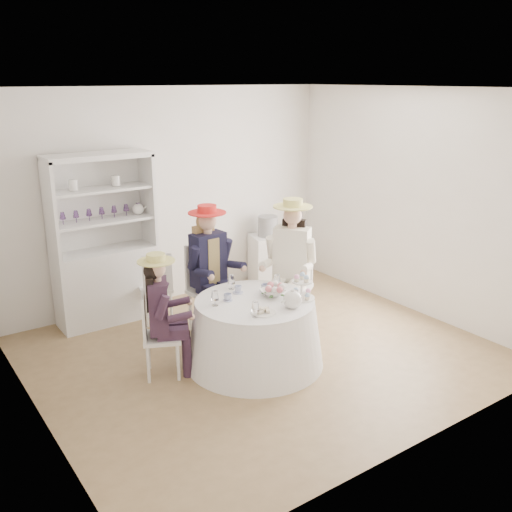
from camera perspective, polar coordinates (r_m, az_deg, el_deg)
ground at (r=6.14m, az=0.54°, el=-9.62°), size 4.50×4.50×0.00m
ceiling at (r=5.47m, az=0.63°, el=16.46°), size 4.50×4.50×0.00m
wall_back at (r=7.34m, az=-8.57°, el=5.89°), size 4.50×0.00×4.50m
wall_front at (r=4.27m, az=16.40°, el=-3.08°), size 4.50×0.00×4.50m
wall_left at (r=4.77m, az=-22.01°, el=-1.49°), size 0.00×4.50×4.50m
wall_right at (r=7.17m, az=15.45°, el=5.18°), size 0.00×4.50×4.50m
tea_table at (r=5.79m, az=-0.13°, el=-7.63°), size 1.39×1.39×0.68m
hutch at (r=6.91m, az=-14.81°, el=-0.71°), size 1.31×0.78×1.99m
side_table at (r=8.01m, az=1.17°, el=-0.36°), size 0.54×0.54×0.69m
hatbox at (r=7.87m, az=1.20°, el=3.01°), size 0.32×0.32×0.28m
guest_left at (r=5.50m, az=-9.49°, el=-5.17°), size 0.52×0.48×1.24m
guest_mid at (r=6.35m, az=-4.67°, el=-0.59°), size 0.54×0.56×1.47m
guest_right at (r=6.38m, az=3.53°, el=-0.19°), size 0.66×0.63×1.53m
spare_chair at (r=6.78m, az=-9.93°, el=-2.91°), size 0.43×0.43×0.87m
teacup_a at (r=5.64m, az=-2.84°, el=-4.18°), size 0.11×0.11×0.06m
teacup_b at (r=5.83m, az=-1.81°, el=-3.40°), size 0.10×0.10×0.07m
teacup_c at (r=5.88m, az=0.94°, el=-3.23°), size 0.12×0.12×0.07m
flower_bowl at (r=5.76m, az=1.61°, el=-3.74°), size 0.25×0.25×0.06m
flower_arrangement at (r=5.70m, az=1.86°, el=-3.36°), size 0.18×0.18×0.07m
table_teapot at (r=5.47m, az=3.69°, el=-4.36°), size 0.25×0.18×0.19m
sandwich_plate at (r=5.36m, az=0.74°, el=-5.60°), size 0.23×0.23×0.05m
cupcake_stand at (r=5.69m, az=4.58°, el=-3.38°), size 0.27×0.27×0.25m
stemware_set at (r=5.63m, az=-0.13°, el=-3.76°), size 0.85×0.82×0.15m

